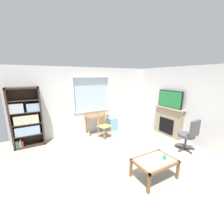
{
  "coord_description": "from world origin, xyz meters",
  "views": [
    {
      "loc": [
        -1.87,
        -2.95,
        2.23
      ],
      "look_at": [
        0.14,
        0.64,
        1.2
      ],
      "focal_mm": 23.1,
      "sensor_mm": 36.0,
      "label": 1
    }
  ],
  "objects_px": {
    "desk_under_window": "(97,118)",
    "office_chair": "(189,134)",
    "fireplace": "(168,121)",
    "bookshelf": "(26,119)",
    "plastic_drawer_unit": "(112,124)",
    "wooden_chair": "(104,126)",
    "tv": "(170,99)",
    "coffee_table": "(155,163)",
    "sippy_cup": "(165,157)"
  },
  "relations": [
    {
      "from": "plastic_drawer_unit",
      "to": "fireplace",
      "type": "bearing_deg",
      "value": -44.41
    },
    {
      "from": "desk_under_window",
      "to": "coffee_table",
      "type": "bearing_deg",
      "value": -89.02
    },
    {
      "from": "bookshelf",
      "to": "tv",
      "type": "xyz_separation_m",
      "value": [
        4.66,
        -1.61,
        0.49
      ]
    },
    {
      "from": "plastic_drawer_unit",
      "to": "office_chair",
      "type": "distance_m",
      "value": 2.96
    },
    {
      "from": "tv",
      "to": "coffee_table",
      "type": "height_order",
      "value": "tv"
    },
    {
      "from": "desk_under_window",
      "to": "fireplace",
      "type": "relative_size",
      "value": 0.7
    },
    {
      "from": "plastic_drawer_unit",
      "to": "coffee_table",
      "type": "height_order",
      "value": "plastic_drawer_unit"
    },
    {
      "from": "desk_under_window",
      "to": "wooden_chair",
      "type": "bearing_deg",
      "value": -85.03
    },
    {
      "from": "bookshelf",
      "to": "fireplace",
      "type": "height_order",
      "value": "bookshelf"
    },
    {
      "from": "wooden_chair",
      "to": "fireplace",
      "type": "xyz_separation_m",
      "value": [
        2.25,
        -0.99,
        0.08
      ]
    },
    {
      "from": "wooden_chair",
      "to": "sippy_cup",
      "type": "height_order",
      "value": "wooden_chair"
    },
    {
      "from": "tv",
      "to": "office_chair",
      "type": "relative_size",
      "value": 1.01
    },
    {
      "from": "tv",
      "to": "wooden_chair",
      "type": "bearing_deg",
      "value": 156.1
    },
    {
      "from": "plastic_drawer_unit",
      "to": "office_chair",
      "type": "relative_size",
      "value": 0.52
    },
    {
      "from": "office_chair",
      "to": "tv",
      "type": "bearing_deg",
      "value": 69.52
    },
    {
      "from": "bookshelf",
      "to": "office_chair",
      "type": "relative_size",
      "value": 1.91
    },
    {
      "from": "office_chair",
      "to": "coffee_table",
      "type": "xyz_separation_m",
      "value": [
        -1.79,
        -0.38,
        -0.18
      ]
    },
    {
      "from": "bookshelf",
      "to": "plastic_drawer_unit",
      "type": "xyz_separation_m",
      "value": [
        3.09,
        -0.06,
        -0.65
      ]
    },
    {
      "from": "wooden_chair",
      "to": "plastic_drawer_unit",
      "type": "bearing_deg",
      "value": 40.49
    },
    {
      "from": "wooden_chair",
      "to": "plastic_drawer_unit",
      "type": "relative_size",
      "value": 1.72
    },
    {
      "from": "coffee_table",
      "to": "office_chair",
      "type": "bearing_deg",
      "value": 11.88
    },
    {
      "from": "bookshelf",
      "to": "coffee_table",
      "type": "relative_size",
      "value": 2.1
    },
    {
      "from": "coffee_table",
      "to": "sippy_cup",
      "type": "relative_size",
      "value": 10.08
    },
    {
      "from": "tv",
      "to": "sippy_cup",
      "type": "distance_m",
      "value": 2.73
    },
    {
      "from": "wooden_chair",
      "to": "office_chair",
      "type": "xyz_separation_m",
      "value": [
        1.8,
        -2.15,
        0.09
      ]
    },
    {
      "from": "wooden_chair",
      "to": "coffee_table",
      "type": "xyz_separation_m",
      "value": [
        0.01,
        -2.52,
        -0.09
      ]
    },
    {
      "from": "bookshelf",
      "to": "coffee_table",
      "type": "bearing_deg",
      "value": -52.29
    },
    {
      "from": "fireplace",
      "to": "office_chair",
      "type": "distance_m",
      "value": 1.24
    },
    {
      "from": "fireplace",
      "to": "coffee_table",
      "type": "height_order",
      "value": "fireplace"
    },
    {
      "from": "desk_under_window",
      "to": "office_chair",
      "type": "relative_size",
      "value": 0.88
    },
    {
      "from": "desk_under_window",
      "to": "plastic_drawer_unit",
      "type": "xyz_separation_m",
      "value": [
        0.71,
        0.05,
        -0.35
      ]
    },
    {
      "from": "bookshelf",
      "to": "wooden_chair",
      "type": "relative_size",
      "value": 2.12
    },
    {
      "from": "desk_under_window",
      "to": "plastic_drawer_unit",
      "type": "relative_size",
      "value": 1.68
    },
    {
      "from": "fireplace",
      "to": "coffee_table",
      "type": "xyz_separation_m",
      "value": [
        -2.24,
        -1.54,
        -0.18
      ]
    },
    {
      "from": "desk_under_window",
      "to": "tv",
      "type": "bearing_deg",
      "value": -33.47
    },
    {
      "from": "wooden_chair",
      "to": "sippy_cup",
      "type": "distance_m",
      "value": 2.61
    },
    {
      "from": "bookshelf",
      "to": "wooden_chair",
      "type": "height_order",
      "value": "bookshelf"
    },
    {
      "from": "desk_under_window",
      "to": "fireplace",
      "type": "height_order",
      "value": "fireplace"
    },
    {
      "from": "bookshelf",
      "to": "plastic_drawer_unit",
      "type": "distance_m",
      "value": 3.16
    },
    {
      "from": "fireplace",
      "to": "sippy_cup",
      "type": "distance_m",
      "value": 2.58
    },
    {
      "from": "office_chair",
      "to": "sippy_cup",
      "type": "distance_m",
      "value": 1.63
    },
    {
      "from": "fireplace",
      "to": "coffee_table",
      "type": "distance_m",
      "value": 2.72
    },
    {
      "from": "plastic_drawer_unit",
      "to": "desk_under_window",
      "type": "bearing_deg",
      "value": -175.95
    },
    {
      "from": "coffee_table",
      "to": "plastic_drawer_unit",
      "type": "bearing_deg",
      "value": 78.03
    },
    {
      "from": "desk_under_window",
      "to": "tv",
      "type": "xyz_separation_m",
      "value": [
        2.27,
        -1.5,
        0.79
      ]
    },
    {
      "from": "tv",
      "to": "sippy_cup",
      "type": "relative_size",
      "value": 11.2
    },
    {
      "from": "wooden_chair",
      "to": "tv",
      "type": "relative_size",
      "value": 0.89
    },
    {
      "from": "plastic_drawer_unit",
      "to": "wooden_chair",
      "type": "bearing_deg",
      "value": -139.51
    },
    {
      "from": "fireplace",
      "to": "office_chair",
      "type": "height_order",
      "value": "fireplace"
    },
    {
      "from": "plastic_drawer_unit",
      "to": "sippy_cup",
      "type": "xyz_separation_m",
      "value": [
        -0.43,
        -3.16,
        0.22
      ]
    }
  ]
}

